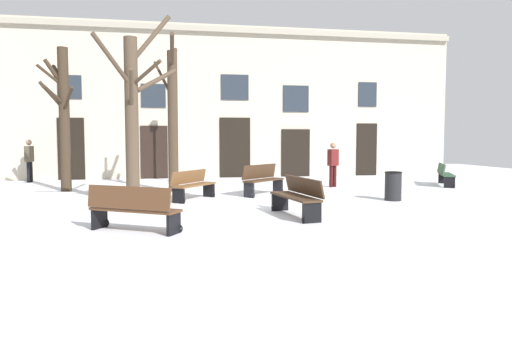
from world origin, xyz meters
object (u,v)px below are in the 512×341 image
at_px(bench_near_center_tree, 445,174).
at_px(person_by_shop_door, 333,163).
at_px(tree_center, 63,115).
at_px(tree_right_of_center, 133,114).
at_px(bench_by_litter_bin, 133,209).
at_px(bench_far_corner, 297,196).
at_px(tree_foreground, 173,114).
at_px(bench_back_to_back_left, 263,179).
at_px(litter_bin, 393,186).
at_px(bench_near_lamp, 193,185).
at_px(streetlamp, 171,126).
at_px(person_near_bench, 29,159).

relative_size(bench_near_center_tree, person_by_shop_door, 1.15).
distance_m(tree_center, bench_near_center_tree, 13.87).
bearing_deg(tree_center, tree_right_of_center, -56.07).
bearing_deg(bench_by_litter_bin, bench_far_corner, -131.20).
xyz_separation_m(tree_foreground, bench_back_to_back_left, (2.76, -1.59, -2.08)).
xyz_separation_m(tree_center, bench_far_corner, (6.39, -6.17, -2.08)).
xyz_separation_m(litter_bin, bench_near_center_tree, (3.89, 3.53, 0.02)).
relative_size(bench_near_lamp, person_by_shop_door, 0.99).
height_order(tree_center, streetlamp, tree_center).
xyz_separation_m(bench_far_corner, bench_near_center_tree, (7.30, 5.63, -0.02)).
relative_size(tree_center, tree_foreground, 0.97).
bearing_deg(bench_near_center_tree, streetlamp, 95.85).
relative_size(tree_right_of_center, bench_near_lamp, 3.16).
distance_m(bench_back_to_back_left, bench_near_lamp, 2.32).
relative_size(tree_right_of_center, person_by_shop_door, 3.13).
bearing_deg(bench_near_center_tree, tree_foreground, 116.12).
distance_m(tree_foreground, bench_back_to_back_left, 3.81).
height_order(tree_right_of_center, bench_near_lamp, tree_right_of_center).
height_order(litter_bin, person_by_shop_door, person_by_shop_door).
distance_m(tree_center, tree_foreground, 3.64).
bearing_deg(litter_bin, bench_far_corner, -148.43).
bearing_deg(bench_near_lamp, person_near_bench, 80.43).
bearing_deg(tree_right_of_center, streetlamp, 82.50).
relative_size(litter_bin, person_by_shop_door, 0.51).
height_order(tree_center, person_near_bench, tree_center).
bearing_deg(streetlamp, bench_by_litter_bin, -93.59).
distance_m(bench_back_to_back_left, bench_near_center_tree, 7.53).
relative_size(bench_back_to_back_left, bench_near_lamp, 0.94).
bearing_deg(tree_foreground, tree_right_of_center, -107.08).
bearing_deg(bench_by_litter_bin, person_near_bench, -34.86).
bearing_deg(bench_near_center_tree, bench_near_lamp, 129.89).
distance_m(bench_by_litter_bin, person_near_bench, 12.11).
bearing_deg(litter_bin, tree_foreground, 150.80).
bearing_deg(bench_near_lamp, tree_center, 91.28).
height_order(streetlamp, bench_far_corner, streetlamp).
bearing_deg(tree_center, bench_near_center_tree, -2.27).
bearing_deg(litter_bin, bench_near_center_tree, 42.26).
relative_size(litter_bin, bench_near_center_tree, 0.44).
height_order(bench_back_to_back_left, person_by_shop_door, person_by_shop_door).
bearing_deg(bench_far_corner, tree_center, -143.25).
bearing_deg(bench_far_corner, person_by_shop_door, 144.06).
bearing_deg(streetlamp, person_by_shop_door, -30.55).
height_order(tree_center, bench_back_to_back_left, tree_center).
height_order(tree_center, bench_near_center_tree, tree_center).
height_order(bench_back_to_back_left, person_near_bench, person_near_bench).
distance_m(tree_foreground, bench_by_litter_bin, 7.10).
bearing_deg(tree_foreground, person_by_shop_door, 3.08).
xyz_separation_m(tree_center, streetlamp, (3.52, 3.15, -0.26)).
bearing_deg(bench_far_corner, person_near_bench, -148.15).
xyz_separation_m(tree_foreground, bench_far_corner, (2.80, -5.57, -2.11)).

